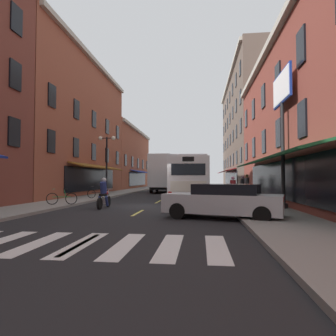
% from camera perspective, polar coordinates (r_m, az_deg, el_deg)
% --- Properties ---
extents(ground_plane, '(34.80, 80.00, 0.10)m').
position_cam_1_polar(ground_plane, '(17.16, -3.45, -7.67)').
color(ground_plane, black).
extents(lane_centre_dashes, '(0.14, 73.90, 0.01)m').
position_cam_1_polar(lane_centre_dashes, '(16.91, -3.60, -7.57)').
color(lane_centre_dashes, '#DBCC4C').
rests_on(lane_centre_dashes, ground).
extents(crosswalk_near, '(7.10, 2.80, 0.01)m').
position_cam_1_polar(crosswalk_near, '(7.60, -16.91, -14.22)').
color(crosswalk_near, silver).
rests_on(crosswalk_near, ground).
extents(sidewalk_left, '(3.00, 80.00, 0.14)m').
position_cam_1_polar(sidewalk_left, '(19.06, -21.33, -6.61)').
color(sidewalk_left, gray).
rests_on(sidewalk_left, ground).
extents(sidewalk_right, '(3.00, 80.00, 0.14)m').
position_cam_1_polar(sidewalk_right, '(17.16, 16.52, -7.18)').
color(sidewalk_right, gray).
rests_on(sidewalk_right, ground).
extents(storefront_row_right, '(9.44, 79.90, 16.81)m').
position_cam_1_polar(storefront_row_right, '(22.06, 29.44, 12.02)').
color(storefront_row_right, brown).
rests_on(storefront_row_right, ground).
extents(billboard_sign, '(0.40, 2.93, 6.87)m').
position_cam_1_polar(billboard_sign, '(15.94, 21.70, 11.76)').
color(billboard_sign, black).
rests_on(billboard_sign, sidewalk_right).
extents(transit_bus, '(2.86, 12.36, 3.15)m').
position_cam_1_polar(transit_bus, '(23.43, 4.32, -2.01)').
color(transit_bus, white).
rests_on(transit_bus, ground).
extents(box_truck, '(2.58, 8.15, 4.24)m').
position_cam_1_polar(box_truck, '(33.66, -1.02, -1.17)').
color(box_truck, white).
rests_on(box_truck, ground).
extents(sedan_near, '(2.03, 4.61, 1.30)m').
position_cam_1_polar(sedan_near, '(44.96, 0.53, -3.32)').
color(sedan_near, black).
rests_on(sedan_near, ground).
extents(sedan_mid, '(4.92, 3.03, 1.39)m').
position_cam_1_polar(sedan_mid, '(11.81, 10.89, -6.40)').
color(sedan_mid, silver).
rests_on(sedan_mid, ground).
extents(motorcycle_rider, '(0.62, 2.07, 1.66)m').
position_cam_1_polar(motorcycle_rider, '(16.09, -12.58, -5.28)').
color(motorcycle_rider, black).
rests_on(motorcycle_rider, ground).
extents(bicycle_near, '(1.67, 0.58, 0.91)m').
position_cam_1_polar(bicycle_near, '(17.50, -20.31, -5.62)').
color(bicycle_near, black).
rests_on(bicycle_near, sidewalk_left).
extents(bicycle_mid, '(1.71, 0.48, 0.91)m').
position_cam_1_polar(bicycle_mid, '(22.30, -13.70, -4.91)').
color(bicycle_mid, black).
rests_on(bicycle_mid, sidewalk_left).
extents(pedestrian_near, '(0.36, 0.51, 1.71)m').
position_cam_1_polar(pedestrian_near, '(25.30, 14.64, -3.33)').
color(pedestrian_near, '#4C4C51').
rests_on(pedestrian_near, sidewalk_right).
extents(pedestrian_mid, '(0.36, 0.36, 1.79)m').
position_cam_1_polar(pedestrian_mid, '(22.40, 15.37, -3.44)').
color(pedestrian_mid, '#66387F').
rests_on(pedestrian_mid, sidewalk_right).
extents(pedestrian_far, '(0.36, 0.36, 1.61)m').
position_cam_1_polar(pedestrian_far, '(18.44, 12.77, -4.08)').
color(pedestrian_far, maroon).
rests_on(pedestrian_far, sidewalk_right).
extents(street_lamp_twin, '(1.42, 0.32, 4.93)m').
position_cam_1_polar(street_lamp_twin, '(23.86, -12.07, 0.98)').
color(street_lamp_twin, black).
rests_on(street_lamp_twin, sidewalk_left).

